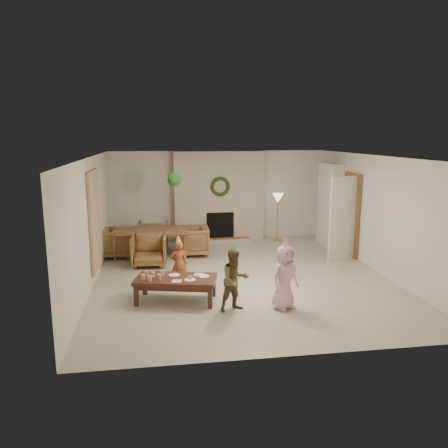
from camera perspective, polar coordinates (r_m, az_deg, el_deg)
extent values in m
plane|color=#B7B29E|center=(9.38, 2.19, -6.73)|extent=(7.00, 7.00, 0.00)
plane|color=white|center=(8.92, 2.32, 8.71)|extent=(7.00, 7.00, 0.00)
plane|color=silver|center=(12.48, -0.76, 3.73)|extent=(7.00, 0.00, 7.00)
plane|color=silver|center=(5.76, 8.81, -5.58)|extent=(7.00, 0.00, 7.00)
plane|color=silver|center=(9.01, -16.84, 0.24)|extent=(0.00, 7.00, 7.00)
plane|color=silver|center=(10.07, 19.28, 1.23)|extent=(0.00, 7.00, 7.00)
cube|color=#5C1A18|center=(12.28, -0.64, 3.61)|extent=(2.50, 0.40, 2.50)
cube|color=brown|center=(12.16, -0.40, -2.17)|extent=(1.60, 0.30, 0.12)
cube|color=black|center=(12.24, -0.51, -0.21)|extent=(0.75, 0.12, 0.75)
torus|color=#1D3614|center=(12.02, -0.49, 4.88)|extent=(0.54, 0.10, 0.54)
cylinder|color=gold|center=(12.55, 6.87, -2.05)|extent=(0.25, 0.25, 0.03)
cylinder|color=gold|center=(12.42, 6.93, 0.69)|extent=(0.03, 0.03, 1.20)
cone|color=beige|center=(12.33, 7.00, 3.34)|extent=(0.32, 0.32, 0.27)
cube|color=white|center=(12.08, 13.52, 2.44)|extent=(0.30, 1.00, 2.20)
cube|color=white|center=(12.19, 13.29, -0.58)|extent=(0.30, 0.92, 0.03)
cube|color=white|center=(12.11, 13.37, 1.27)|extent=(0.30, 0.92, 0.03)
cube|color=white|center=(12.05, 13.46, 3.14)|extent=(0.30, 0.92, 0.03)
cube|color=white|center=(12.00, 13.55, 5.03)|extent=(0.30, 0.92, 0.03)
cube|color=#A71E28|center=(12.02, 13.49, -0.08)|extent=(0.20, 0.40, 0.24)
cube|color=navy|center=(12.13, 13.23, 1.96)|extent=(0.20, 0.44, 0.24)
cube|color=#AF7025|center=(11.93, 13.58, 3.69)|extent=(0.20, 0.36, 0.22)
cube|color=brown|center=(11.15, 16.17, 1.15)|extent=(0.05, 0.86, 2.04)
cube|color=beige|center=(10.65, 15.15, 0.64)|extent=(0.77, 0.32, 2.00)
cube|color=#C7B28D|center=(9.20, -16.42, 0.49)|extent=(0.06, 1.20, 2.00)
imported|color=brown|center=(10.94, -9.42, -2.46)|extent=(1.89, 1.12, 0.65)
imported|color=brown|center=(10.14, -9.69, -3.37)|extent=(0.80, 0.82, 0.72)
imported|color=brown|center=(11.72, -9.19, -1.35)|extent=(0.80, 0.82, 0.72)
imported|color=brown|center=(11.01, -13.64, -2.36)|extent=(0.82, 0.80, 0.72)
imported|color=brown|center=(10.91, -4.09, -2.19)|extent=(0.82, 0.80, 0.72)
cylinder|color=tan|center=(10.29, -6.48, 7.06)|extent=(0.01, 0.01, 0.70)
cylinder|color=brown|center=(10.32, -6.44, 5.12)|extent=(0.16, 0.16, 0.12)
sphere|color=#1A4F1A|center=(10.31, -6.45, 5.78)|extent=(0.32, 0.32, 0.32)
cube|color=#4A2318|center=(7.93, -6.27, -7.14)|extent=(1.55, 1.02, 0.07)
cube|color=#4A2318|center=(7.96, -6.26, -7.66)|extent=(1.42, 0.89, 0.09)
cube|color=#4A2318|center=(7.89, -11.30, -9.10)|extent=(0.09, 0.09, 0.37)
cube|color=#4A2318|center=(7.64, -1.82, -9.55)|extent=(0.09, 0.09, 0.37)
cube|color=#4A2318|center=(8.41, -10.23, -7.74)|extent=(0.09, 0.09, 0.37)
cube|color=#4A2318|center=(8.18, -1.36, -8.10)|extent=(0.09, 0.09, 0.37)
cylinder|color=silver|center=(7.88, -10.45, -6.78)|extent=(0.09, 0.09, 0.10)
cylinder|color=silver|center=(8.08, -10.05, -6.30)|extent=(0.09, 0.09, 0.10)
cylinder|color=silver|center=(7.79, -9.61, -6.94)|extent=(0.09, 0.09, 0.10)
cylinder|color=silver|center=(7.99, -9.23, -6.46)|extent=(0.09, 0.09, 0.10)
cylinder|color=silver|center=(7.84, -8.36, -6.79)|extent=(0.09, 0.09, 0.10)
cylinder|color=silver|center=(8.04, -8.01, -6.31)|extent=(0.09, 0.09, 0.10)
cylinder|color=white|center=(8.05, -6.48, -6.58)|extent=(0.24, 0.24, 0.01)
cylinder|color=white|center=(7.77, -4.43, -7.21)|extent=(0.24, 0.24, 0.01)
cylinder|color=white|center=(7.95, -2.61, -6.76)|extent=(0.24, 0.24, 0.01)
sphere|color=tan|center=(7.76, -4.43, -6.91)|extent=(0.09, 0.09, 0.08)
cube|color=#DEA3B7|center=(7.73, -6.15, -7.36)|extent=(0.20, 0.20, 0.01)
cube|color=#DEA3B7|center=(8.05, -3.31, -6.55)|extent=(0.20, 0.20, 0.01)
imported|color=#9E4521|center=(8.64, -5.88, -5.19)|extent=(0.34, 0.23, 0.92)
cone|color=#E6E04C|center=(8.51, -5.95, -1.97)|extent=(0.16, 0.16, 0.17)
imported|color=brown|center=(7.45, 1.42, -7.28)|extent=(0.62, 0.55, 1.07)
cone|color=#54C57A|center=(7.28, 1.44, -3.00)|extent=(0.13, 0.13, 0.17)
imported|color=beige|center=(7.59, 7.88, -6.84)|extent=(0.65, 0.57, 1.12)
cone|color=silver|center=(7.42, 8.01, -2.42)|extent=(0.18, 0.18, 0.20)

